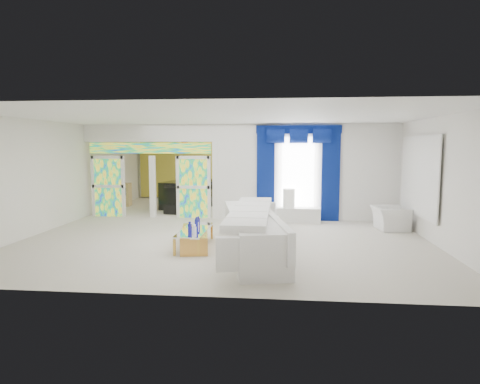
# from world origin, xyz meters

# --- Properties ---
(floor) EXTENTS (12.00, 12.00, 0.00)m
(floor) POSITION_xyz_m (0.00, 0.00, 0.00)
(floor) COLOR #B7AF9E
(floor) RESTS_ON ground
(dividing_wall) EXTENTS (5.70, 0.18, 3.00)m
(dividing_wall) POSITION_xyz_m (2.15, 1.00, 1.50)
(dividing_wall) COLOR white
(dividing_wall) RESTS_ON ground
(dividing_header) EXTENTS (4.30, 0.18, 0.55)m
(dividing_header) POSITION_xyz_m (-2.85, 1.00, 2.73)
(dividing_header) COLOR white
(dividing_header) RESTS_ON dividing_wall
(stained_panel_left) EXTENTS (0.95, 0.04, 2.00)m
(stained_panel_left) POSITION_xyz_m (-4.28, 1.00, 1.00)
(stained_panel_left) COLOR #994C3F
(stained_panel_left) RESTS_ON ground
(stained_panel_right) EXTENTS (0.95, 0.04, 2.00)m
(stained_panel_right) POSITION_xyz_m (-1.42, 1.00, 1.00)
(stained_panel_right) COLOR #994C3F
(stained_panel_right) RESTS_ON ground
(stained_transom) EXTENTS (4.00, 0.05, 0.35)m
(stained_transom) POSITION_xyz_m (-2.85, 1.00, 2.25)
(stained_transom) COLOR #994C3F
(stained_transom) RESTS_ON dividing_header
(window_pane) EXTENTS (1.00, 0.02, 2.30)m
(window_pane) POSITION_xyz_m (1.90, 0.90, 1.45)
(window_pane) COLOR white
(window_pane) RESTS_ON dividing_wall
(blue_drape_left) EXTENTS (0.55, 0.10, 2.80)m
(blue_drape_left) POSITION_xyz_m (0.90, 0.87, 1.40)
(blue_drape_left) COLOR #030B44
(blue_drape_left) RESTS_ON ground
(blue_drape_right) EXTENTS (0.55, 0.10, 2.80)m
(blue_drape_right) POSITION_xyz_m (2.90, 0.87, 1.40)
(blue_drape_right) COLOR #030B44
(blue_drape_right) RESTS_ON ground
(blue_pelmet) EXTENTS (2.60, 0.12, 0.25)m
(blue_pelmet) POSITION_xyz_m (1.90, 0.87, 2.82)
(blue_pelmet) COLOR #030B44
(blue_pelmet) RESTS_ON dividing_wall
(wall_mirror) EXTENTS (0.04, 2.70, 1.90)m
(wall_mirror) POSITION_xyz_m (4.94, -1.00, 1.55)
(wall_mirror) COLOR white
(wall_mirror) RESTS_ON ground
(gold_curtains) EXTENTS (9.70, 0.12, 2.90)m
(gold_curtains) POSITION_xyz_m (0.00, 5.90, 1.50)
(gold_curtains) COLOR #AD9D29
(gold_curtains) RESTS_ON ground
(white_sofa) EXTENTS (1.75, 4.49, 0.84)m
(white_sofa) POSITION_xyz_m (0.76, -3.15, 0.42)
(white_sofa) COLOR silver
(white_sofa) RESTS_ON ground
(coffee_table) EXTENTS (0.90, 1.83, 0.39)m
(coffee_table) POSITION_xyz_m (-0.59, -2.85, 0.20)
(coffee_table) COLOR gold
(coffee_table) RESTS_ON ground
(console_table) EXTENTS (1.34, 0.50, 0.44)m
(console_table) POSITION_xyz_m (1.93, 0.55, 0.22)
(console_table) COLOR silver
(console_table) RESTS_ON ground
(table_lamp) EXTENTS (0.36, 0.36, 0.58)m
(table_lamp) POSITION_xyz_m (1.63, 0.55, 0.73)
(table_lamp) COLOR white
(table_lamp) RESTS_ON console_table
(armchair) EXTENTS (0.94, 1.05, 0.64)m
(armchair) POSITION_xyz_m (4.40, -0.38, 0.32)
(armchair) COLOR silver
(armchair) RESTS_ON ground
(grand_piano) EXTENTS (1.88, 2.24, 1.00)m
(grand_piano) POSITION_xyz_m (-2.09, 3.24, 0.50)
(grand_piano) COLOR black
(grand_piano) RESTS_ON ground
(piano_bench) EXTENTS (1.02, 0.57, 0.32)m
(piano_bench) POSITION_xyz_m (-2.09, 1.64, 0.16)
(piano_bench) COLOR black
(piano_bench) RESTS_ON ground
(tv_console) EXTENTS (0.67, 0.62, 0.88)m
(tv_console) POSITION_xyz_m (-4.74, 3.38, 0.44)
(tv_console) COLOR #A68253
(tv_console) RESTS_ON ground
(chandelier) EXTENTS (0.60, 0.60, 0.60)m
(chandelier) POSITION_xyz_m (-2.30, 3.40, 2.65)
(chandelier) COLOR gold
(chandelier) RESTS_ON ceiling
(decanters) EXTENTS (0.17, 1.09, 0.25)m
(decanters) POSITION_xyz_m (-0.57, -2.89, 0.49)
(decanters) COLOR silver
(decanters) RESTS_ON coffee_table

